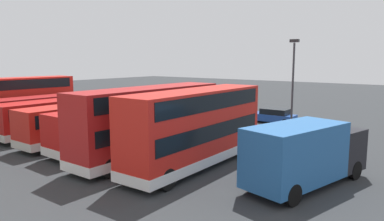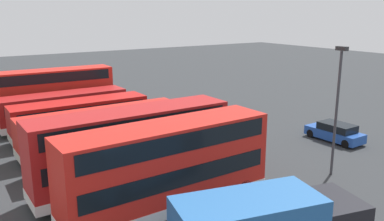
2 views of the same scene
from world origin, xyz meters
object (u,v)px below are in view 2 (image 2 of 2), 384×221
bus_double_decker_seventh (53,92)px  waste_bin_yellow (242,114)px  bus_double_decker_near_end (168,165)px  car_hatchback_silver (335,132)px  bus_double_decker_second (133,146)px  bus_single_deck_fifth (81,117)px  bus_single_deck_third (125,140)px  lamp_post_tall (337,102)px  bus_single_deck_fourth (103,128)px  bus_single_deck_sixth (64,108)px

bus_double_decker_seventh → waste_bin_yellow: bus_double_decker_seventh is taller
bus_double_decker_near_end → car_hatchback_silver: (2.68, -16.46, -1.75)m
bus_double_decker_near_end → bus_double_decker_second: size_ratio=0.95×
bus_single_deck_fifth → bus_double_decker_near_end: bearing=178.3°
waste_bin_yellow → bus_double_decker_second: bearing=118.4°
bus_double_decker_second → bus_single_deck_third: bearing=-17.1°
waste_bin_yellow → lamp_post_tall: bearing=163.1°
bus_single_deck_fourth → lamp_post_tall: size_ratio=1.51×
bus_double_decker_second → bus_single_deck_sixth: size_ratio=1.07×
bus_single_deck_fourth → waste_bin_yellow: (0.93, -13.99, -1.15)m
car_hatchback_silver → lamp_post_tall: 8.04m
waste_bin_yellow → bus_single_deck_fourth: bearing=93.8°
bus_single_deck_third → bus_double_decker_seventh: bearing=2.4°
bus_single_deck_fifth → car_hatchback_silver: bus_single_deck_fifth is taller
bus_double_decker_near_end → bus_single_deck_fifth: bus_double_decker_near_end is taller
bus_single_deck_sixth → bus_double_decker_seventh: 3.72m
lamp_post_tall → waste_bin_yellow: (13.11, -3.98, -4.13)m
bus_double_decker_near_end → bus_single_deck_fourth: (10.73, -0.77, -0.82)m
bus_double_decker_second → lamp_post_tall: bearing=-114.5°
bus_single_deck_third → bus_double_decker_second: bearing=162.9°
bus_single_deck_third → waste_bin_yellow: bus_single_deck_third is taller
bus_single_deck_sixth → car_hatchback_silver: (-15.63, -16.27, -0.92)m
bus_single_deck_third → car_hatchback_silver: bus_single_deck_third is taller
bus_single_deck_fourth → bus_double_decker_seventh: bus_double_decker_seventh is taller
bus_single_deck_fifth → bus_single_deck_sixth: 3.66m
car_hatchback_silver → waste_bin_yellow: car_hatchback_silver is taller
car_hatchback_silver → waste_bin_yellow: bearing=10.7°
bus_single_deck_fourth → bus_double_decker_second: bearing=172.2°
bus_single_deck_fifth → bus_single_deck_sixth: size_ratio=1.00×
lamp_post_tall → waste_bin_yellow: lamp_post_tall is taller
car_hatchback_silver → bus_single_deck_third: bearing=73.9°
bus_double_decker_second → bus_single_deck_fifth: 11.15m
bus_single_deck_fourth → waste_bin_yellow: size_ratio=12.50×
car_hatchback_silver → bus_double_decker_near_end: bearing=99.2°
bus_double_decker_seventh → bus_single_deck_sixth: bearing=178.3°
bus_single_deck_fourth → waste_bin_yellow: 14.06m
car_hatchback_silver → waste_bin_yellow: (8.98, 1.70, -0.23)m
bus_double_decker_near_end → bus_single_deck_sixth: (18.31, -0.19, -0.83)m
bus_single_deck_fifth → lamp_post_tall: (-16.11, -10.33, 2.98)m
bus_double_decker_seventh → lamp_post_tall: 25.72m
bus_single_deck_fifth → bus_single_deck_sixth: bearing=3.9°
bus_double_decker_near_end → bus_double_decker_second: bearing=3.3°
bus_single_deck_sixth → car_hatchback_silver: bearing=-133.9°
bus_single_deck_fifth → car_hatchback_silver: bearing=-126.8°
bus_double_decker_second → car_hatchback_silver: bus_double_decker_second is taller
bus_single_deck_fifth → waste_bin_yellow: bus_single_deck_fifth is taller
bus_double_decker_second → bus_double_decker_seventh: 18.39m
bus_single_deck_fifth → waste_bin_yellow: bearing=-101.8°
bus_double_decker_near_end → bus_single_deck_fourth: bearing=-4.1°
bus_double_decker_near_end → bus_single_deck_fifth: size_ratio=1.02×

